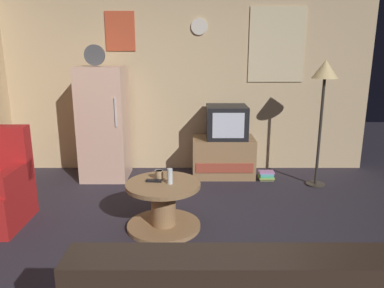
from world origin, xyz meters
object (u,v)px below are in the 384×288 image
wine_glass (169,176)px  mug_ceramic_tan (159,175)px  standing_lamp (324,79)px  mug_ceramic_white (158,175)px  coffee_table (163,206)px  crt_tv (226,122)px  fridge (104,123)px  tv_stand (223,157)px  remote_control (153,181)px  book_stack (266,176)px

wine_glass → mug_ceramic_tan: size_ratio=1.67×
standing_lamp → mug_ceramic_white: 2.37m
coffee_table → mug_ceramic_tan: 0.30m
crt_tv → coffee_table: bearing=-115.4°
fridge → crt_tv: (1.64, 0.06, 0.00)m
crt_tv → mug_ceramic_white: 1.68m
tv_stand → wine_glass: size_ratio=5.60×
coffee_table → remote_control: 0.26m
fridge → mug_ceramic_white: (0.85, -1.40, -0.24)m
tv_stand → crt_tv: 0.49m
standing_lamp → wine_glass: 2.33m
mug_ceramic_white → fridge: bearing=121.2°
mug_ceramic_white → wine_glass: bearing=-47.9°
remote_control → book_stack: bearing=49.9°
fridge → standing_lamp: size_ratio=1.11×
coffee_table → mug_ceramic_tan: size_ratio=8.00×
tv_stand → book_stack: 0.64m
tv_stand → standing_lamp: (1.17, -0.39, 1.09)m
fridge → remote_control: 1.71m
crt_tv → wine_glass: bearing=-113.0°
tv_stand → mug_ceramic_white: size_ratio=9.33×
book_stack → coffee_table: bearing=-132.9°
crt_tv → book_stack: (0.53, -0.19, -0.70)m
mug_ceramic_white → tv_stand: bearing=62.6°
wine_glass → mug_ceramic_tan: bearing=133.6°
coffee_table → tv_stand: bearing=65.7°
wine_glass → mug_ceramic_white: 0.18m
tv_stand → standing_lamp: 1.65m
standing_lamp → wine_glass: size_ratio=10.60×
tv_stand → mug_ceramic_tan: size_ratio=9.33×
mug_ceramic_white → book_stack: (1.33, 1.27, -0.45)m
standing_lamp → coffee_table: 2.49m
standing_lamp → mug_ceramic_tan: 2.37m
fridge → wine_glass: (0.96, -1.53, -0.21)m
standing_lamp → book_stack: standing_lamp is taller
mug_ceramic_tan → coffee_table: bearing=-65.8°
mug_ceramic_white → standing_lamp: bearing=29.2°
wine_glass → book_stack: (1.21, 1.40, -0.48)m
crt_tv → mug_ceramic_tan: (-0.79, -1.48, -0.25)m
mug_ceramic_tan → book_stack: mug_ceramic_tan is taller
mug_ceramic_tan → remote_control: bearing=-127.0°
tv_stand → mug_ceramic_tan: mug_ceramic_tan is taller
standing_lamp → mug_ceramic_white: bearing=-150.8°
mug_ceramic_tan → tv_stand: bearing=63.1°
tv_stand → remote_control: bearing=-117.4°
coffee_table → fridge: bearing=120.7°
coffee_table → mug_ceramic_tan: mug_ceramic_tan is taller
wine_glass → mug_ceramic_white: (-0.12, 0.13, -0.03)m
fridge → wine_glass: fridge is taller
standing_lamp → mug_ceramic_white: standing_lamp is taller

